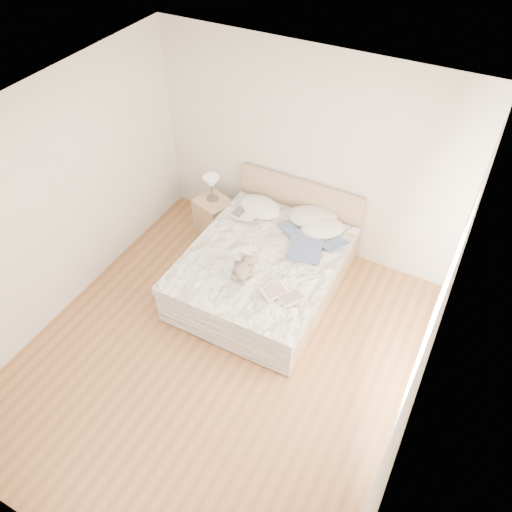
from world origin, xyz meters
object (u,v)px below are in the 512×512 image
Objects in this scene: nightstand at (214,217)px; table_lamp at (212,183)px; bed at (265,269)px; teddy_bear at (241,273)px; childrens_book at (283,295)px; photo_book at (245,215)px.

nightstand is 1.57× the size of table_lamp.
bed is 1.39m from table_lamp.
nightstand is at bearing 125.92° from teddy_bear.
nightstand is 2.00m from childrens_book.
bed reaches higher than nightstand.
bed is 1.26m from nightstand.
table_lamp is 1.56m from teddy_bear.
photo_book is (0.59, -0.17, -0.19)m from table_lamp.
childrens_book is at bearing -36.16° from table_lamp.
bed is at bearing 164.24° from childrens_book.
nightstand is 0.68m from photo_book.
bed is at bearing -28.40° from nightstand.
nightstand is 0.54m from table_lamp.
childrens_book is (1.62, -1.18, -0.19)m from table_lamp.
table_lamp is 0.88× the size of childrens_book.
teddy_bear reaches higher than photo_book.
childrens_book is (1.03, -1.01, 0.00)m from photo_book.
table_lamp is 0.64m from photo_book.
teddy_bear is (1.05, -1.10, 0.37)m from nightstand.
nightstand is at bearing 151.60° from bed.
table_lamp is 2.01m from childrens_book.
childrens_book is (1.60, -1.15, 0.35)m from nightstand.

